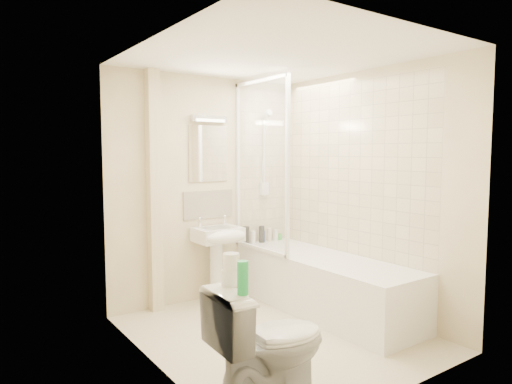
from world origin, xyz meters
TOP-DOWN VIEW (x-y plane):
  - floor at (0.00, 0.00)m, footprint 2.50×2.50m
  - wall_back at (0.00, 1.25)m, footprint 2.20×0.02m
  - wall_left at (-1.10, 0.00)m, footprint 0.02×2.50m
  - wall_right at (1.10, 0.00)m, footprint 0.02×2.50m
  - ceiling at (0.00, 0.00)m, footprint 2.20×2.50m
  - tile_back at (0.75, 1.24)m, footprint 0.70×0.01m
  - tile_right at (1.09, 0.20)m, footprint 0.01×2.10m
  - pipe_boxing at (-0.62, 1.19)m, footprint 0.12×0.12m
  - splashback at (0.02, 1.24)m, footprint 0.60×0.02m
  - mirror at (0.02, 1.24)m, footprint 0.46×0.01m
  - strip_light at (0.02, 1.22)m, footprint 0.42×0.07m
  - bathtub at (0.75, 0.20)m, footprint 0.70×2.10m
  - shower_screen at (0.40, 0.80)m, footprint 0.04×0.92m
  - shower_fixture at (0.75, 1.19)m, footprint 0.10×0.16m
  - pedestal_sink at (0.02, 1.01)m, footprint 0.47×0.45m
  - bottle_black_a at (0.47, 1.16)m, footprint 0.07×0.07m
  - bottle_white_a at (0.55, 1.16)m, footprint 0.06×0.06m
  - bottle_black_b at (0.68, 1.16)m, footprint 0.07×0.07m
  - bottle_blue at (0.69, 1.16)m, footprint 0.06×0.06m
  - bottle_cream at (0.79, 1.16)m, footprint 0.06×0.06m
  - bottle_white_b at (0.88, 1.16)m, footprint 0.06×0.06m
  - bottle_green at (0.94, 1.16)m, footprint 0.06×0.06m
  - toilet at (-0.72, -0.85)m, footprint 0.53×0.82m
  - toilet_roll_lower at (-0.95, -0.75)m, footprint 0.10×0.10m
  - toilet_roll_upper at (-0.93, -0.75)m, footprint 0.10×0.10m
  - green_bottle at (-0.98, -0.95)m, footprint 0.07×0.07m

SIDE VIEW (x-z plane):
  - floor at x=0.00m, z-range 0.00..0.00m
  - bathtub at x=0.75m, z-range 0.01..0.56m
  - toilet at x=-0.72m, z-range 0.00..0.78m
  - bottle_green at x=0.94m, z-range 0.55..0.63m
  - bottle_white_b at x=0.88m, z-range 0.55..0.68m
  - bottle_blue at x=0.69m, z-range 0.55..0.69m
  - bottle_white_a at x=0.55m, z-range 0.55..0.70m
  - bottle_cream at x=0.79m, z-range 0.55..0.71m
  - pedestal_sink at x=0.02m, z-range 0.18..1.10m
  - bottle_black_b at x=0.68m, z-range 0.55..0.74m
  - bottle_black_a at x=0.47m, z-range 0.55..0.76m
  - toilet_roll_lower at x=-0.95m, z-range 0.78..0.88m
  - green_bottle at x=-0.98m, z-range 0.78..0.98m
  - toilet_roll_upper at x=-0.93m, z-range 0.88..0.98m
  - splashback at x=0.02m, z-range 0.88..1.18m
  - wall_back at x=0.00m, z-range 0.00..2.40m
  - wall_left at x=-1.10m, z-range 0.00..2.40m
  - wall_right at x=1.10m, z-range 0.00..2.40m
  - pipe_boxing at x=-0.62m, z-range 0.00..2.40m
  - tile_back at x=0.75m, z-range 0.55..2.30m
  - tile_right at x=1.09m, z-range 0.55..2.30m
  - shower_screen at x=0.40m, z-range 0.55..2.35m
  - shower_fixture at x=0.75m, z-range 1.05..2.04m
  - mirror at x=0.02m, z-range 1.28..1.88m
  - strip_light at x=0.02m, z-range 1.92..1.98m
  - ceiling at x=0.00m, z-range 2.39..2.41m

